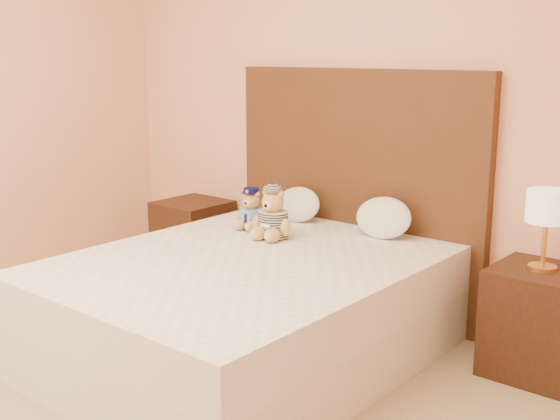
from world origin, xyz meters
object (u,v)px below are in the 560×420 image
at_px(teddy_police, 251,209).
at_px(nightstand_right, 537,322).
at_px(nightstand_left, 193,239).
at_px(teddy_prisoner, 273,213).
at_px(pillow_left, 298,203).
at_px(pillow_right, 383,216).
at_px(lamp, 547,210).
at_px(bed, 246,309).

bearing_deg(teddy_police, nightstand_right, 0.10).
height_order(nightstand_left, teddy_prisoner, teddy_prisoner).
xyz_separation_m(teddy_police, pillow_left, (0.09, 0.34, -0.01)).
bearing_deg(pillow_right, lamp, -1.84).
height_order(bed, lamp, lamp).
height_order(bed, pillow_right, pillow_right).
distance_m(teddy_police, teddy_prisoner, 0.26).
bearing_deg(nightstand_left, pillow_left, 1.83).
xyz_separation_m(nightstand_right, pillow_left, (-1.56, 0.03, 0.39)).
bearing_deg(teddy_police, nightstand_left, 149.39).
relative_size(lamp, teddy_prisoner, 1.37).
bearing_deg(teddy_prisoner, teddy_police, 151.85).
bearing_deg(pillow_left, pillow_right, 0.00).
height_order(nightstand_left, teddy_police, teddy_police).
bearing_deg(nightstand_left, pillow_right, 1.10).
bearing_deg(bed, lamp, 32.62).
distance_m(bed, lamp, 1.59).
relative_size(lamp, pillow_right, 1.12).
bearing_deg(teddy_police, bed, -61.29).
bearing_deg(teddy_police, pillow_right, 14.82).
relative_size(nightstand_right, pillow_left, 1.68).
xyz_separation_m(bed, teddy_prisoner, (-0.16, 0.40, 0.42)).
bearing_deg(bed, pillow_left, 110.55).
bearing_deg(teddy_prisoner, nightstand_left, 151.24).
xyz_separation_m(nightstand_left, teddy_police, (0.85, -0.31, 0.40)).
xyz_separation_m(nightstand_right, pillow_right, (-0.93, 0.03, 0.40)).
relative_size(nightstand_right, teddy_prisoner, 1.88).
distance_m(nightstand_left, pillow_left, 1.02).
bearing_deg(pillow_right, teddy_police, -154.63).
bearing_deg(pillow_left, nightstand_right, -1.10).
xyz_separation_m(teddy_prisoner, pillow_right, (0.47, 0.43, -0.02)).
bearing_deg(nightstand_left, nightstand_right, 0.00).
bearing_deg(pillow_left, bed, -69.45).
height_order(nightstand_right, pillow_left, pillow_left).
bearing_deg(pillow_right, nightstand_right, -1.84).
relative_size(bed, nightstand_left, 3.64).
xyz_separation_m(bed, teddy_police, (-0.40, 0.49, 0.40)).
bearing_deg(pillow_left, teddy_police, -104.68).
height_order(pillow_left, pillow_right, pillow_right).
bearing_deg(teddy_prisoner, nightstand_right, 6.84).
bearing_deg(pillow_left, lamp, -1.10).
relative_size(teddy_police, pillow_right, 0.69).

